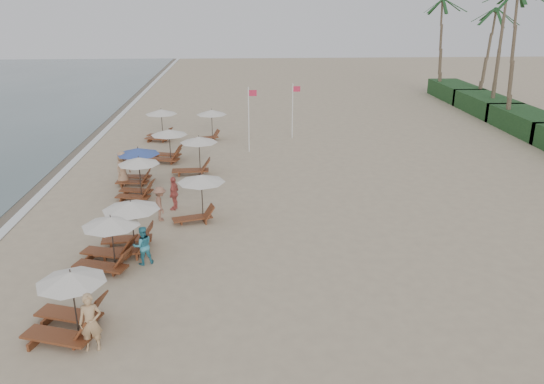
{
  "coord_description": "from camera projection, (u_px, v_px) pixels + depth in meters",
  "views": [
    {
      "loc": [
        -0.4,
        -18.37,
        9.87
      ],
      "look_at": [
        1.0,
        5.58,
        1.3
      ],
      "focal_mm": 35.7,
      "sensor_mm": 36.0,
      "label": 1
    }
  ],
  "objects": [
    {
      "name": "inland_station_2",
      "position": [
        210.0,
        120.0,
        39.73
      ],
      "size": [
        2.56,
        2.24,
        2.22
      ],
      "color": "brown",
      "rests_on": "ground"
    },
    {
      "name": "beachgoer_near",
      "position": [
        91.0,
        322.0,
        15.87
      ],
      "size": [
        0.71,
        0.5,
        1.84
      ],
      "primitive_type": "imported",
      "rotation": [
        0.0,
        0.0,
        0.1
      ],
      "color": "tan",
      "rests_on": "ground"
    },
    {
      "name": "flag_pole_near",
      "position": [
        249.0,
        116.0,
        36.28
      ],
      "size": [
        0.6,
        0.08,
        4.41
      ],
      "color": "silver",
      "rests_on": "ground"
    },
    {
      "name": "lounger_station_0",
      "position": [
        65.0,
        306.0,
        16.64
      ],
      "size": [
        2.71,
        2.64,
        2.13
      ],
      "color": "brown",
      "rests_on": "ground"
    },
    {
      "name": "inland_station_0",
      "position": [
        198.0,
        192.0,
        25.06
      ],
      "size": [
        2.63,
        2.24,
        2.22
      ],
      "color": "brown",
      "rests_on": "ground"
    },
    {
      "name": "ground",
      "position": [
        254.0,
        274.0,
        20.61
      ],
      "size": [
        160.0,
        160.0,
        0.0
      ],
      "primitive_type": "plane",
      "color": "tan",
      "rests_on": "ground"
    },
    {
      "name": "beachgoer_far_a",
      "position": [
        174.0,
        193.0,
        26.65
      ],
      "size": [
        0.64,
        1.07,
        1.7
      ],
      "primitive_type": "imported",
      "rotation": [
        0.0,
        0.0,
        4.47
      ],
      "color": "#C1564D",
      "rests_on": "ground"
    },
    {
      "name": "inland_station_1",
      "position": [
        195.0,
        153.0,
        31.97
      ],
      "size": [
        2.84,
        2.24,
        2.22
      ],
      "color": "brown",
      "rests_on": "ground"
    },
    {
      "name": "beachgoer_mid_a",
      "position": [
        143.0,
        245.0,
        21.12
      ],
      "size": [
        0.93,
        0.84,
        1.58
      ],
      "primitive_type": "imported",
      "rotation": [
        0.0,
        0.0,
        3.52
      ],
      "color": "teal",
      "rests_on": "ground"
    },
    {
      "name": "lounger_station_3",
      "position": [
        136.0,
        177.0,
        28.12
      ],
      "size": [
        2.43,
        2.17,
        2.2
      ],
      "color": "brown",
      "rests_on": "ground"
    },
    {
      "name": "lounger_station_4",
      "position": [
        136.0,
        164.0,
        30.36
      ],
      "size": [
        2.55,
        2.4,
        2.06
      ],
      "color": "brown",
      "rests_on": "ground"
    },
    {
      "name": "wet_sand_band",
      "position": [
        19.0,
        192.0,
        29.32
      ],
      "size": [
        3.2,
        140.0,
        0.01
      ],
      "primitive_type": "cube",
      "color": "#6B5E4C",
      "rests_on": "ground"
    },
    {
      "name": "beachgoer_mid_b",
      "position": [
        160.0,
        204.0,
        25.33
      ],
      "size": [
        0.88,
        1.2,
        1.66
      ],
      "primitive_type": "imported",
      "rotation": [
        0.0,
        0.0,
        1.84
      ],
      "color": "#92604A",
      "rests_on": "ground"
    },
    {
      "name": "lounger_station_5",
      "position": [
        166.0,
        145.0,
        34.65
      ],
      "size": [
        2.74,
        2.41,
        2.07
      ],
      "color": "brown",
      "rests_on": "ground"
    },
    {
      "name": "beachgoer_far_b",
      "position": [
        123.0,
        168.0,
        30.27
      ],
      "size": [
        1.02,
        1.11,
        1.91
      ],
      "primitive_type": "imported",
      "rotation": [
        0.0,
        0.0,
        0.99
      ],
      "color": "tan",
      "rests_on": "ground"
    },
    {
      "name": "lounger_station_2",
      "position": [
        126.0,
        227.0,
        22.11
      ],
      "size": [
        2.74,
        2.35,
        2.19
      ],
      "color": "brown",
      "rests_on": "ground"
    },
    {
      "name": "lounger_station_6",
      "position": [
        160.0,
        123.0,
        39.74
      ],
      "size": [
        2.53,
        2.33,
        2.3
      ],
      "color": "brown",
      "rests_on": "ground"
    },
    {
      "name": "flag_pole_far",
      "position": [
        293.0,
        108.0,
        40.0
      ],
      "size": [
        0.6,
        0.08,
        4.08
      ],
      "color": "silver",
      "rests_on": "ground"
    },
    {
      "name": "lounger_station_1",
      "position": [
        106.0,
        243.0,
        20.9
      ],
      "size": [
        2.72,
        2.55,
        2.05
      ],
      "color": "brown",
      "rests_on": "ground"
    },
    {
      "name": "foam_line",
      "position": [
        44.0,
        191.0,
        29.39
      ],
      "size": [
        0.5,
        140.0,
        0.02
      ],
      "primitive_type": "cube",
      "color": "white",
      "rests_on": "ground"
    }
  ]
}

